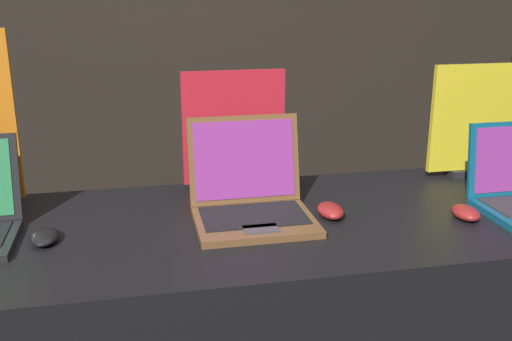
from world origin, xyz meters
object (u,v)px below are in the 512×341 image
(mouse_front, at_px, (45,237))
(promo_stand_back, at_px, (481,124))
(promo_stand_middle, at_px, (234,134))
(laptop_middle, at_px, (251,196))
(mouse_middle, at_px, (330,211))
(mouse_back, at_px, (466,213))

(mouse_front, bearing_deg, promo_stand_back, 11.66)
(promo_stand_middle, bearing_deg, mouse_front, -149.35)
(laptop_middle, distance_m, promo_stand_middle, 0.30)
(mouse_middle, bearing_deg, promo_stand_back, 23.62)
(mouse_middle, distance_m, promo_stand_middle, 0.42)
(mouse_back, relative_size, promo_stand_back, 0.27)
(laptop_middle, xyz_separation_m, promo_stand_middle, (-0.00, 0.27, 0.12))
(promo_stand_middle, xyz_separation_m, mouse_back, (0.60, -0.41, -0.16))
(mouse_front, relative_size, mouse_middle, 1.01)
(mouse_front, height_order, laptop_middle, laptop_middle)
(mouse_middle, distance_m, promo_stand_back, 0.71)
(mouse_middle, bearing_deg, mouse_back, -14.10)
(mouse_front, bearing_deg, mouse_middle, 1.17)
(laptop_middle, relative_size, promo_stand_middle, 0.86)
(promo_stand_middle, bearing_deg, laptop_middle, -90.00)
(mouse_front, distance_m, promo_stand_middle, 0.67)
(mouse_back, xyz_separation_m, promo_stand_back, (0.26, 0.37, 0.17))
(mouse_middle, xyz_separation_m, mouse_back, (0.38, -0.09, -0.00))
(mouse_front, height_order, mouse_back, mouse_back)
(mouse_front, bearing_deg, promo_stand_middle, 30.65)
(mouse_back, distance_m, promo_stand_back, 0.48)
(laptop_middle, xyz_separation_m, mouse_middle, (0.23, -0.04, -0.04))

